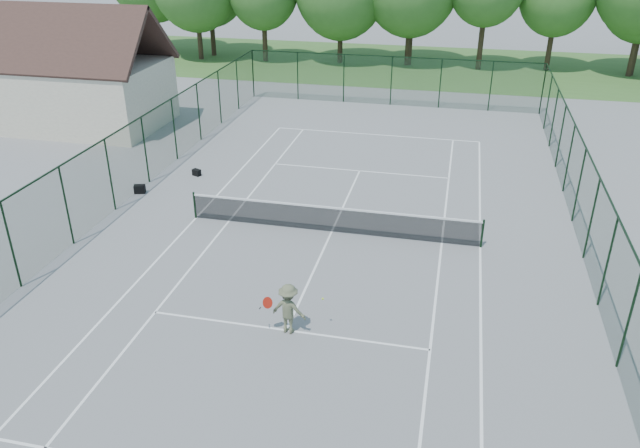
% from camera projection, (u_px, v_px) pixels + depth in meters
% --- Properties ---
extents(ground, '(140.00, 140.00, 0.00)m').
position_uv_depth(ground, '(332.00, 232.00, 23.59)').
color(ground, gray).
rests_on(ground, ground).
extents(grass_far, '(80.00, 16.00, 0.01)m').
position_uv_depth(grass_far, '(408.00, 65.00, 49.77)').
color(grass_far, '#416D2E').
rests_on(grass_far, ground).
extents(court_lines, '(11.05, 23.85, 0.01)m').
position_uv_depth(court_lines, '(332.00, 232.00, 23.59)').
color(court_lines, white).
rests_on(court_lines, ground).
extents(tennis_net, '(11.08, 0.08, 1.10)m').
position_uv_depth(tennis_net, '(332.00, 218.00, 23.33)').
color(tennis_net, black).
rests_on(tennis_net, ground).
extents(fence_enclosure, '(18.05, 36.05, 3.02)m').
position_uv_depth(fence_enclosure, '(332.00, 194.00, 22.89)').
color(fence_enclosure, '#1D3E25').
rests_on(fence_enclosure, ground).
extents(utility_building, '(8.60, 6.27, 6.63)m').
position_uv_depth(utility_building, '(84.00, 70.00, 34.09)').
color(utility_building, beige).
rests_on(utility_building, ground).
extents(sports_bag_a, '(0.52, 0.39, 0.37)m').
position_uv_depth(sports_bag_a, '(140.00, 189.00, 26.79)').
color(sports_bag_a, black).
rests_on(sports_bag_a, ground).
extents(sports_bag_b, '(0.44, 0.36, 0.30)m').
position_uv_depth(sports_bag_b, '(197.00, 172.00, 28.60)').
color(sports_bag_b, black).
rests_on(sports_bag_b, ground).
extents(tennis_player, '(1.81, 0.84, 1.55)m').
position_uv_depth(tennis_player, '(289.00, 309.00, 17.62)').
color(tennis_player, '#5C6044').
rests_on(tennis_player, ground).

